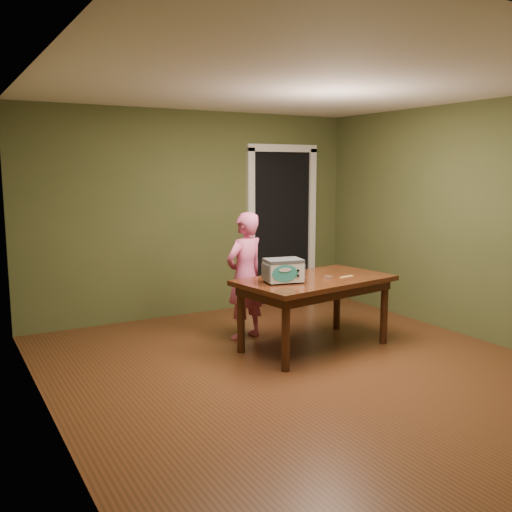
% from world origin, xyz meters
% --- Properties ---
extents(floor, '(5.00, 5.00, 0.00)m').
position_xyz_m(floor, '(0.00, 0.00, 0.00)').
color(floor, brown).
rests_on(floor, ground).
extents(room_shell, '(4.52, 5.02, 2.61)m').
position_xyz_m(room_shell, '(0.00, 0.00, 1.71)').
color(room_shell, '#4C522C').
rests_on(room_shell, ground).
extents(doorway, '(1.10, 0.66, 2.25)m').
position_xyz_m(doorway, '(1.30, 2.78, 1.06)').
color(doorway, black).
rests_on(doorway, ground).
extents(dining_table, '(1.71, 1.12, 0.75)m').
position_xyz_m(dining_table, '(0.48, 0.52, 0.65)').
color(dining_table, '#34170B').
rests_on(dining_table, floor).
extents(toy_oven, '(0.42, 0.32, 0.24)m').
position_xyz_m(toy_oven, '(0.07, 0.49, 0.88)').
color(toy_oven, '#4C4F54').
rests_on(toy_oven, dining_table).
extents(baking_pan, '(0.10, 0.10, 0.02)m').
position_xyz_m(baking_pan, '(0.59, 0.44, 0.76)').
color(baking_pan, silver).
rests_on(baking_pan, dining_table).
extents(spatula, '(0.18, 0.05, 0.01)m').
position_xyz_m(spatula, '(0.80, 0.40, 0.75)').
color(spatula, '#FFC96E').
rests_on(spatula, dining_table).
extents(child, '(0.59, 0.47, 1.41)m').
position_xyz_m(child, '(0.01, 1.18, 0.70)').
color(child, '#D9598C').
rests_on(child, floor).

